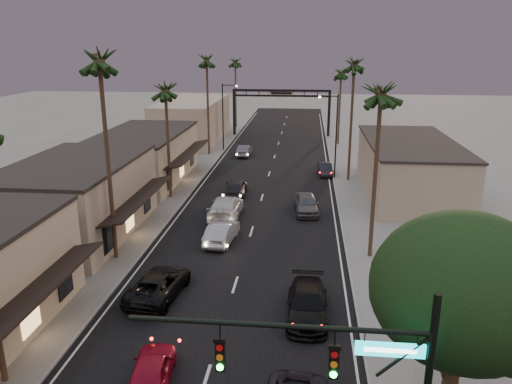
% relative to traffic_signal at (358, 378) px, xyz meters
% --- Properties ---
extents(ground, '(200.00, 200.00, 0.00)m').
position_rel_traffic_signal_xyz_m(ground, '(-5.69, 36.00, -5.08)').
color(ground, slate).
rests_on(ground, ground).
extents(road, '(14.00, 120.00, 0.02)m').
position_rel_traffic_signal_xyz_m(road, '(-5.69, 41.00, -5.08)').
color(road, black).
rests_on(road, ground).
extents(sidewalk_left, '(5.00, 92.00, 0.12)m').
position_rel_traffic_signal_xyz_m(sidewalk_left, '(-15.19, 48.00, -5.02)').
color(sidewalk_left, slate).
rests_on(sidewalk_left, ground).
extents(sidewalk_right, '(5.00, 92.00, 0.12)m').
position_rel_traffic_signal_xyz_m(sidewalk_right, '(3.81, 48.00, -5.02)').
color(sidewalk_right, slate).
rests_on(sidewalk_right, ground).
extents(storefront_mid, '(8.00, 14.00, 5.50)m').
position_rel_traffic_signal_xyz_m(storefront_mid, '(-18.69, 22.00, -2.33)').
color(storefront_mid, '#A29781').
rests_on(storefront_mid, ground).
extents(storefront_far, '(8.00, 16.00, 5.00)m').
position_rel_traffic_signal_xyz_m(storefront_far, '(-18.69, 38.00, -2.58)').
color(storefront_far, '#BDB290').
rests_on(storefront_far, ground).
extents(storefront_dist, '(8.00, 20.00, 6.00)m').
position_rel_traffic_signal_xyz_m(storefront_dist, '(-18.69, 61.00, -2.08)').
color(storefront_dist, '#A29781').
rests_on(storefront_dist, ground).
extents(building_right, '(8.00, 18.00, 5.00)m').
position_rel_traffic_signal_xyz_m(building_right, '(8.31, 36.00, -2.58)').
color(building_right, '#A29781').
rests_on(building_right, ground).
extents(traffic_signal, '(8.51, 0.22, 7.80)m').
position_rel_traffic_signal_xyz_m(traffic_signal, '(0.00, 0.00, 0.00)').
color(traffic_signal, black).
rests_on(traffic_signal, ground).
extents(corner_tree, '(6.20, 6.20, 8.80)m').
position_rel_traffic_signal_xyz_m(corner_tree, '(3.79, 3.45, 0.90)').
color(corner_tree, '#38281C').
rests_on(corner_tree, ground).
extents(arch, '(15.20, 0.40, 7.27)m').
position_rel_traffic_signal_xyz_m(arch, '(-5.69, 66.00, 0.45)').
color(arch, black).
rests_on(arch, ground).
extents(streetlight_right, '(2.13, 0.30, 9.00)m').
position_rel_traffic_signal_xyz_m(streetlight_right, '(1.23, 41.00, 0.25)').
color(streetlight_right, black).
rests_on(streetlight_right, ground).
extents(streetlight_left, '(2.13, 0.30, 9.00)m').
position_rel_traffic_signal_xyz_m(streetlight_left, '(-12.61, 54.00, 0.25)').
color(streetlight_left, black).
rests_on(streetlight_left, ground).
extents(palm_lb, '(3.20, 3.20, 15.20)m').
position_rel_traffic_signal_xyz_m(palm_lb, '(-14.29, 18.00, 8.30)').
color(palm_lb, '#38281C').
rests_on(palm_lb, ground).
extents(palm_lc, '(3.20, 3.20, 12.20)m').
position_rel_traffic_signal_xyz_m(palm_lc, '(-14.29, 32.00, 5.39)').
color(palm_lc, '#38281C').
rests_on(palm_lc, ground).
extents(palm_ld, '(3.20, 3.20, 14.20)m').
position_rel_traffic_signal_xyz_m(palm_ld, '(-14.29, 51.00, 7.33)').
color(palm_ld, '#38281C').
rests_on(palm_ld, ground).
extents(palm_ra, '(3.20, 3.20, 13.20)m').
position_rel_traffic_signal_xyz_m(palm_ra, '(2.91, 20.00, 6.36)').
color(palm_ra, '#38281C').
rests_on(palm_ra, ground).
extents(palm_rb, '(3.20, 3.20, 14.20)m').
position_rel_traffic_signal_xyz_m(palm_rb, '(2.91, 40.00, 7.33)').
color(palm_rb, '#38281C').
rests_on(palm_rb, ground).
extents(palm_rc, '(3.20, 3.20, 12.20)m').
position_rel_traffic_signal_xyz_m(palm_rc, '(2.91, 60.00, 5.39)').
color(palm_rc, '#38281C').
rests_on(palm_rc, ground).
extents(palm_far, '(3.20, 3.20, 13.20)m').
position_rel_traffic_signal_xyz_m(palm_far, '(-13.99, 74.00, 6.36)').
color(palm_far, '#38281C').
rests_on(palm_far, ground).
extents(oncoming_red, '(2.24, 4.46, 1.46)m').
position_rel_traffic_signal_xyz_m(oncoming_red, '(-7.90, 5.45, -4.35)').
color(oncoming_red, maroon).
rests_on(oncoming_red, ground).
extents(oncoming_pickup, '(3.10, 5.67, 1.51)m').
position_rel_traffic_signal_xyz_m(oncoming_pickup, '(-9.87, 13.19, -4.33)').
color(oncoming_pickup, black).
rests_on(oncoming_pickup, ground).
extents(oncoming_silver, '(2.11, 4.85, 1.55)m').
position_rel_traffic_signal_xyz_m(oncoming_silver, '(-7.62, 21.65, -4.31)').
color(oncoming_silver, '#9C9CA1').
rests_on(oncoming_silver, ground).
extents(oncoming_white, '(2.53, 6.16, 1.78)m').
position_rel_traffic_signal_xyz_m(oncoming_white, '(-8.21, 27.15, -4.19)').
color(oncoming_white, silver).
rests_on(oncoming_white, ground).
extents(oncoming_dgrey, '(2.20, 4.98, 1.67)m').
position_rel_traffic_signal_xyz_m(oncoming_dgrey, '(-8.27, 33.39, -4.25)').
color(oncoming_dgrey, black).
rests_on(oncoming_dgrey, ground).
extents(oncoming_grey_far, '(1.58, 4.40, 1.45)m').
position_rel_traffic_signal_xyz_m(oncoming_grey_far, '(-9.63, 50.93, -4.36)').
color(oncoming_grey_far, '#4F4F54').
rests_on(oncoming_grey_far, ground).
extents(curbside_black, '(2.17, 5.30, 1.54)m').
position_rel_traffic_signal_xyz_m(curbside_black, '(-1.33, 11.76, -4.31)').
color(curbside_black, black).
rests_on(curbside_black, ground).
extents(curbside_grey, '(2.34, 4.93, 1.63)m').
position_rel_traffic_signal_xyz_m(curbside_grey, '(-1.48, 28.99, -4.27)').
color(curbside_grey, '#494A4E').
rests_on(curbside_grey, ground).
extents(curbside_far, '(1.68, 4.11, 1.33)m').
position_rel_traffic_signal_xyz_m(curbside_far, '(0.51, 42.24, -4.42)').
color(curbside_far, black).
rests_on(curbside_far, ground).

